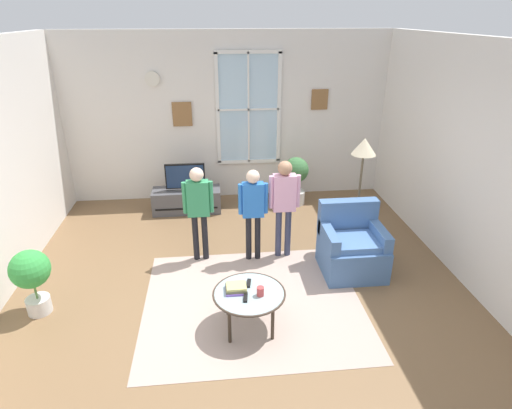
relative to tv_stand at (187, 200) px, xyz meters
name	(u,v)px	position (x,y,z in m)	size (l,w,h in m)	color
ground_plane	(243,299)	(0.74, -2.50, -0.20)	(6.03, 6.81, 0.02)	brown
back_wall	(228,117)	(0.75, 0.66, 1.22)	(5.43, 0.17, 2.81)	silver
side_wall_right	(494,177)	(3.51, -2.50, 1.22)	(0.12, 6.21, 2.81)	silver
area_rug	(253,302)	(0.85, -2.59, -0.19)	(2.47, 2.20, 0.01)	tan
tv_stand	(187,200)	(0.00, 0.00, 0.00)	(1.12, 0.44, 0.38)	#4C4C51
television	(185,176)	(0.00, 0.00, 0.43)	(0.64, 0.08, 0.45)	#4C4C4C
armchair	(352,247)	(2.17, -2.03, 0.13)	(0.76, 0.74, 0.87)	#476B9E
coffee_table	(249,295)	(0.77, -2.99, 0.21)	(0.76, 0.76, 0.44)	#99B2B7
book_stack	(236,288)	(0.65, -2.94, 0.27)	(0.22, 0.20, 0.07)	#815CCB
cup	(260,291)	(0.88, -3.04, 0.29)	(0.08, 0.08, 0.10)	#BF3F3F
remote_near_books	(246,298)	(0.73, -3.08, 0.25)	(0.04, 0.14, 0.02)	black
remote_near_cup	(249,283)	(0.78, -2.84, 0.25)	(0.04, 0.14, 0.02)	black
person_blue_shirt	(253,205)	(0.95, -1.63, 0.60)	(0.38, 0.17, 1.27)	black
person_pink_shirt	(284,198)	(1.36, -1.58, 0.66)	(0.41, 0.19, 1.36)	#333851
person_green_shirt	(198,204)	(0.25, -1.56, 0.62)	(0.39, 0.18, 1.30)	black
potted_plant_by_window	(296,177)	(1.85, 0.11, 0.30)	(0.43, 0.43, 0.83)	silver
potted_plant_corner	(31,274)	(-1.52, -2.51, 0.30)	(0.42, 0.42, 0.77)	silver
floor_lamp	(363,158)	(2.42, -1.42, 1.12)	(0.32, 0.32, 1.58)	black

